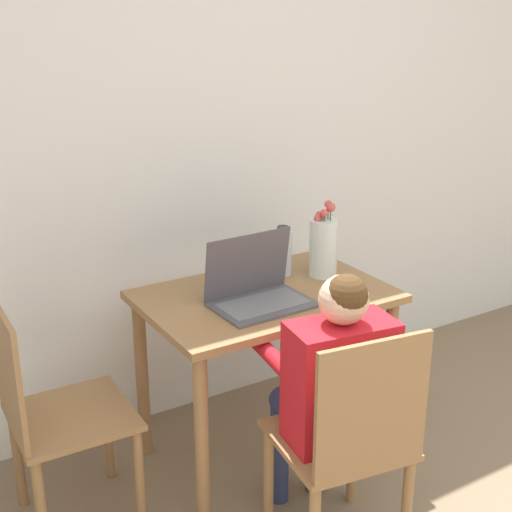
# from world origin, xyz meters

# --- Properties ---
(wall_back) EXTENTS (6.40, 0.05, 2.50)m
(wall_back) POSITION_xyz_m (0.00, 2.23, 1.25)
(wall_back) COLOR white
(wall_back) RESTS_ON ground_plane
(dining_table) EXTENTS (0.93, 0.62, 0.72)m
(dining_table) POSITION_xyz_m (-0.18, 1.69, 0.60)
(dining_table) COLOR olive
(dining_table) RESTS_ON ground_plane
(chair_occupied) EXTENTS (0.45, 0.45, 0.86)m
(chair_occupied) POSITION_xyz_m (-0.26, 1.05, 0.44)
(chair_occupied) COLOR olive
(chair_occupied) RESTS_ON ground_plane
(chair_spare) EXTENTS (0.41, 0.41, 0.86)m
(chair_spare) POSITION_xyz_m (-1.02, 1.71, 0.44)
(chair_spare) COLOR olive
(chair_spare) RESTS_ON ground_plane
(person_seated) EXTENTS (0.40, 0.46, 1.00)m
(person_seated) POSITION_xyz_m (-0.25, 1.17, 0.61)
(person_seated) COLOR red
(person_seated) RESTS_ON ground_plane
(laptop) EXTENTS (0.37, 0.26, 0.25)m
(laptop) POSITION_xyz_m (-0.25, 1.63, 0.77)
(laptop) COLOR #4C4C51
(laptop) RESTS_ON dining_table
(flower_vase) EXTENTS (0.11, 0.11, 0.31)m
(flower_vase) POSITION_xyz_m (0.12, 1.73, 0.85)
(flower_vase) COLOR silver
(flower_vase) RESTS_ON dining_table
(water_bottle) EXTENTS (0.08, 0.08, 0.20)m
(water_bottle) POSITION_xyz_m (-0.01, 1.83, 0.81)
(water_bottle) COLOR silver
(water_bottle) RESTS_ON dining_table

